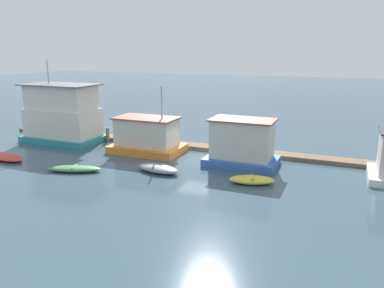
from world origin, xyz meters
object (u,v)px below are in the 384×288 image
(mooring_post_far_left, at_px, (108,135))
(mooring_post_near_right, at_px, (170,141))
(houseboat_orange, at_px, (147,136))
(houseboat_blue, at_px, (242,144))
(dinghy_green, at_px, (74,169))
(dinghy_yellow, at_px, (252,180))
(houseboat_teal, at_px, (62,115))
(dinghy_red, at_px, (5,157))
(dinghy_grey, at_px, (158,168))

(mooring_post_far_left, bearing_deg, mooring_post_near_right, 0.00)
(houseboat_orange, xyz_separation_m, houseboat_blue, (8.27, -0.44, 0.26))
(houseboat_blue, distance_m, mooring_post_far_left, 13.74)
(dinghy_green, bearing_deg, dinghy_yellow, 11.16)
(mooring_post_near_right, xyz_separation_m, mooring_post_far_left, (-6.49, 0.00, -0.01))
(houseboat_teal, height_order, mooring_post_near_right, houseboat_teal)
(dinghy_red, xyz_separation_m, mooring_post_far_left, (4.08, 8.04, 0.47))
(houseboat_teal, xyz_separation_m, houseboat_blue, (17.40, -0.85, -0.89))
(dinghy_grey, height_order, mooring_post_far_left, mooring_post_far_left)
(dinghy_yellow, bearing_deg, houseboat_orange, 157.55)
(dinghy_red, relative_size, dinghy_grey, 1.21)
(dinghy_yellow, height_order, mooring_post_far_left, mooring_post_far_left)
(houseboat_orange, height_order, mooring_post_near_right, houseboat_orange)
(houseboat_teal, height_order, dinghy_green, houseboat_teal)
(dinghy_red, bearing_deg, houseboat_teal, 88.31)
(houseboat_blue, distance_m, mooring_post_near_right, 7.45)
(houseboat_teal, distance_m, houseboat_orange, 9.21)
(houseboat_teal, xyz_separation_m, houseboat_orange, (9.13, -0.40, -1.15))
(dinghy_grey, relative_size, mooring_post_near_right, 2.64)
(dinghy_grey, bearing_deg, dinghy_green, -158.61)
(dinghy_green, distance_m, dinghy_grey, 5.93)
(houseboat_orange, relative_size, dinghy_yellow, 1.88)
(dinghy_grey, bearing_deg, houseboat_teal, 159.01)
(houseboat_orange, xyz_separation_m, dinghy_green, (-2.23, -6.53, -1.15))
(dinghy_red, distance_m, mooring_post_far_left, 9.03)
(houseboat_teal, height_order, dinghy_yellow, houseboat_teal)
(houseboat_teal, xyz_separation_m, dinghy_grey, (12.43, -4.77, -2.23))
(houseboat_orange, height_order, mooring_post_far_left, houseboat_orange)
(houseboat_teal, bearing_deg, mooring_post_near_right, 7.90)
(houseboat_blue, height_order, dinghy_grey, houseboat_blue)
(houseboat_blue, xyz_separation_m, dinghy_green, (-10.50, -6.08, -1.41))
(dinghy_red, bearing_deg, houseboat_orange, 33.60)
(dinghy_red, height_order, dinghy_yellow, dinghy_yellow)
(dinghy_red, distance_m, dinghy_green, 7.10)
(houseboat_teal, height_order, dinghy_red, houseboat_teal)
(mooring_post_far_left, bearing_deg, dinghy_green, -70.16)
(dinghy_grey, bearing_deg, houseboat_orange, 127.06)
(houseboat_orange, height_order, dinghy_green, houseboat_orange)
(dinghy_grey, distance_m, dinghy_yellow, 6.68)
(houseboat_teal, bearing_deg, mooring_post_far_left, 20.35)
(houseboat_orange, relative_size, dinghy_green, 1.48)
(houseboat_blue, relative_size, dinghy_yellow, 1.67)
(houseboat_orange, xyz_separation_m, mooring_post_near_right, (1.24, 1.84, -0.68))
(dinghy_grey, bearing_deg, houseboat_blue, 38.26)
(mooring_post_far_left, bearing_deg, houseboat_orange, -19.36)
(dinghy_green, xyz_separation_m, dinghy_yellow, (12.20, 2.41, 0.05))
(dinghy_red, relative_size, dinghy_green, 1.06)
(mooring_post_near_right, bearing_deg, houseboat_blue, -18.03)
(houseboat_orange, relative_size, dinghy_grey, 1.68)
(dinghy_red, relative_size, mooring_post_far_left, 3.22)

